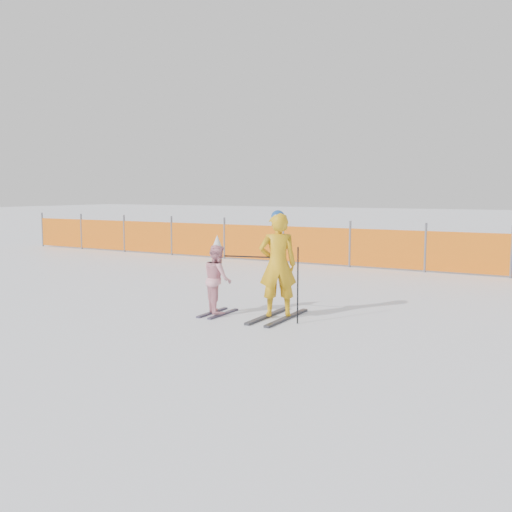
# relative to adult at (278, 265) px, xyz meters

# --- Properties ---
(ground) EXTENTS (120.00, 120.00, 0.00)m
(ground) POSITION_rel_adult_xyz_m (-0.35, -0.59, -0.87)
(ground) COLOR white
(ground) RESTS_ON ground
(adult) EXTENTS (0.72, 1.42, 1.74)m
(adult) POSITION_rel_adult_xyz_m (0.00, 0.00, 0.00)
(adult) COLOR black
(adult) RESTS_ON ground
(child) EXTENTS (0.70, 0.85, 1.33)m
(child) POSITION_rel_adult_xyz_m (-1.00, -0.23, -0.26)
(child) COLOR black
(child) RESTS_ON ground
(ski_poles) EXTENTS (1.35, 0.20, 1.20)m
(ski_poles) POSITION_rel_adult_xyz_m (0.07, -0.17, -0.12)
(ski_poles) COLOR black
(ski_poles) RESTS_ON ground
(safety_fence) EXTENTS (17.46, 0.06, 1.25)m
(safety_fence) POSITION_rel_adult_xyz_m (-4.47, 6.48, -0.31)
(safety_fence) COLOR #595960
(safety_fence) RESTS_ON ground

